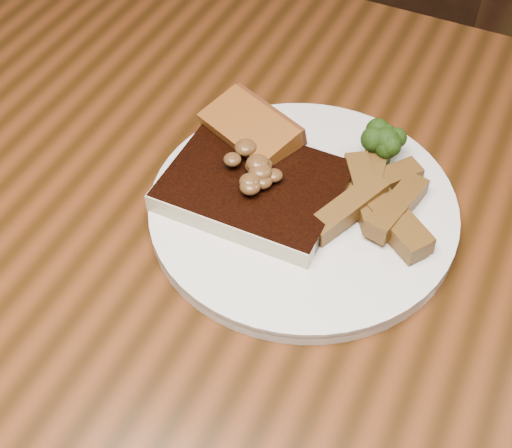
{
  "coord_description": "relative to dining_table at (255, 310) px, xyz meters",
  "views": [
    {
      "loc": [
        0.18,
        -0.37,
        1.27
      ],
      "look_at": [
        -0.0,
        0.01,
        0.78
      ],
      "focal_mm": 50.0,
      "sensor_mm": 36.0,
      "label": 1
    }
  ],
  "objects": [
    {
      "name": "steak_bone",
      "position": [
        -0.03,
        -0.0,
        0.11
      ],
      "size": [
        0.17,
        0.02,
        0.02
      ],
      "primitive_type": "cube",
      "rotation": [
        0.0,
        0.0,
        0.01
      ],
      "color": "beige",
      "rests_on": "plate"
    },
    {
      "name": "plate",
      "position": [
        0.02,
        0.06,
        0.1
      ],
      "size": [
        0.34,
        0.34,
        0.01
      ],
      "primitive_type": "cylinder",
      "rotation": [
        0.0,
        0.0,
        0.16
      ],
      "color": "silver",
      "rests_on": "dining_table"
    },
    {
      "name": "steak",
      "position": [
        -0.03,
        0.06,
        0.12
      ],
      "size": [
        0.17,
        0.13,
        0.02
      ],
      "primitive_type": "cube",
      "rotation": [
        0.0,
        0.0,
        0.01
      ],
      "color": "black",
      "rests_on": "plate"
    },
    {
      "name": "garlic_bread",
      "position": [
        -0.06,
        0.11,
        0.12
      ],
      "size": [
        0.11,
        0.09,
        0.02
      ],
      "primitive_type": "cube",
      "rotation": [
        0.0,
        0.0,
        -0.39
      ],
      "color": "brown",
      "rests_on": "plate"
    },
    {
      "name": "dining_table",
      "position": [
        0.0,
        0.0,
        0.0
      ],
      "size": [
        1.6,
        0.9,
        0.75
      ],
      "color": "#4E250F",
      "rests_on": "ground"
    },
    {
      "name": "potato_wedges",
      "position": [
        0.09,
        0.08,
        0.12
      ],
      "size": [
        0.11,
        0.11,
        0.02
      ],
      "primitive_type": null,
      "color": "brown",
      "rests_on": "plate"
    },
    {
      "name": "broccoli_cluster",
      "position": [
        0.07,
        0.15,
        0.12
      ],
      "size": [
        0.07,
        0.07,
        0.04
      ],
      "primitive_type": null,
      "color": "#1D3B0D",
      "rests_on": "plate"
    },
    {
      "name": "mushroom_pile",
      "position": [
        -0.03,
        0.06,
        0.14
      ],
      "size": [
        0.06,
        0.06,
        0.03
      ],
      "primitive_type": null,
      "color": "#56371B",
      "rests_on": "steak"
    },
    {
      "name": "chair_far",
      "position": [
        -0.14,
        0.71,
        -0.22
      ],
      "size": [
        0.45,
        0.45,
        0.8
      ],
      "rotation": [
        0.0,
        0.0,
        3.36
      ],
      "color": "black",
      "rests_on": "ground"
    }
  ]
}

